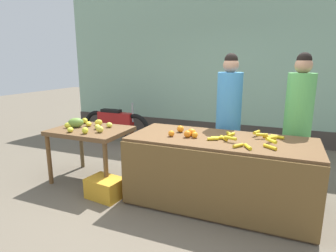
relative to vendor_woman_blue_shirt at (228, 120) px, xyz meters
The scene contains 12 objects.
ground_plane 1.23m from the vendor_woman_blue_shirt, 121.62° to the right, with size 24.00×24.00×0.00m, color #665B4C.
market_wall_back 2.50m from the vendor_woman_blue_shirt, 100.29° to the left, with size 8.02×0.23×3.32m.
fruit_stall_counter 0.87m from the vendor_woman_blue_shirt, 86.01° to the right, with size 2.15×0.92×0.83m.
side_table_wooden 1.96m from the vendor_woman_blue_shirt, 159.05° to the right, with size 1.05×0.79×0.77m.
banana_bunch_pile 0.78m from the vendor_woman_blue_shirt, 61.87° to the right, with size 0.82×0.68×0.07m.
orange_pile 0.82m from the vendor_woman_blue_shirt, 115.95° to the right, with size 0.35×0.32×0.09m.
mango_papaya_pile 2.06m from the vendor_woman_blue_shirt, 160.22° to the right, with size 0.69×0.65×0.14m.
vendor_woman_blue_shirt is the anchor object (origin of this frame).
vendor_woman_green_shirt 0.88m from the vendor_woman_blue_shirt, ahead, with size 0.34×0.34×1.82m.
parked_motorcycle 2.89m from the vendor_woman_blue_shirt, 156.30° to the left, with size 1.60×0.18×0.88m.
produce_crate 1.90m from the vendor_woman_blue_shirt, 140.19° to the right, with size 0.44×0.32×0.26m, color gold.
produce_sack 1.26m from the vendor_woman_blue_shirt, 169.04° to the left, with size 0.36×0.30×0.49m, color tan.
Camera 1 is at (1.12, -3.17, 1.72)m, focal length 30.12 mm.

